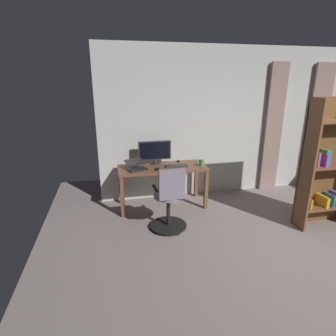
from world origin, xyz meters
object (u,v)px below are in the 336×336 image
(desk, at_px, (162,172))
(computer_keyboard, at_px, (176,166))
(computer_mouse, at_px, (178,161))
(mug_tea, at_px, (201,163))
(office_chair, at_px, (169,201))
(cell_phone_by_monitor, at_px, (157,169))
(bookshelf, at_px, (329,163))
(computer_monitor, at_px, (155,151))
(laptop, at_px, (136,167))

(desk, height_order, computer_keyboard, computer_keyboard)
(computer_mouse, xyz_separation_m, mug_tea, (-0.33, 0.32, 0.04))
(computer_mouse, relative_size, mug_tea, 0.76)
(office_chair, distance_m, cell_phone_by_monitor, 0.76)
(desk, bearing_deg, cell_phone_by_monitor, 49.31)
(desk, xyz_separation_m, bookshelf, (-2.29, 1.16, 0.35))
(mug_tea, bearing_deg, desk, -7.73)
(computer_monitor, xyz_separation_m, bookshelf, (-2.38, 1.36, 0.02))
(computer_monitor, xyz_separation_m, computer_keyboard, (-0.33, 0.25, -0.22))
(computer_monitor, relative_size, computer_mouse, 5.82)
(desk, relative_size, computer_mouse, 15.21)
(computer_monitor, xyz_separation_m, computer_mouse, (-0.44, -0.03, -0.21))
(computer_keyboard, relative_size, computer_mouse, 3.79)
(cell_phone_by_monitor, bearing_deg, laptop, 5.20)
(desk, xyz_separation_m, computer_mouse, (-0.35, -0.23, 0.11))
(mug_tea, bearing_deg, computer_monitor, -20.50)
(bookshelf, bearing_deg, computer_mouse, -35.60)
(desk, distance_m, computer_monitor, 0.39)
(laptop, relative_size, bookshelf, 0.20)
(computer_keyboard, distance_m, bookshelf, 2.35)
(mug_tea, relative_size, bookshelf, 0.07)
(mug_tea, bearing_deg, laptop, -1.34)
(office_chair, bearing_deg, desk, 83.51)
(desk, relative_size, office_chair, 1.52)
(laptop, xyz_separation_m, mug_tea, (-1.13, 0.03, 0.01))
(desk, xyz_separation_m, cell_phone_by_monitor, (0.12, 0.14, 0.10))
(desk, height_order, laptop, laptop)
(office_chair, distance_m, bookshelf, 2.43)
(office_chair, distance_m, mug_tea, 1.11)
(laptop, xyz_separation_m, cell_phone_by_monitor, (-0.33, 0.07, -0.04))
(computer_keyboard, bearing_deg, laptop, 1.34)
(office_chair, distance_m, computer_keyboard, 0.90)
(computer_keyboard, distance_m, cell_phone_by_monitor, 0.37)
(cell_phone_by_monitor, bearing_deg, mug_tea, -159.49)
(desk, xyz_separation_m, mug_tea, (-0.68, 0.09, 0.15))
(mug_tea, xyz_separation_m, bookshelf, (-1.61, 1.07, 0.20))
(desk, xyz_separation_m, computer_keyboard, (-0.24, 0.05, 0.11))
(computer_keyboard, bearing_deg, office_chair, 69.28)
(computer_monitor, bearing_deg, desk, 115.14)
(computer_mouse, bearing_deg, bookshelf, 144.40)
(cell_phone_by_monitor, bearing_deg, bookshelf, 174.33)
(computer_keyboard, relative_size, bookshelf, 0.20)
(bookshelf, bearing_deg, mug_tea, -33.51)
(desk, bearing_deg, bookshelf, 153.18)
(cell_phone_by_monitor, xyz_separation_m, mug_tea, (-0.80, -0.04, 0.05))
(computer_keyboard, bearing_deg, computer_monitor, -36.62)
(computer_monitor, xyz_separation_m, mug_tea, (-0.77, 0.29, -0.18))
(computer_mouse, bearing_deg, cell_phone_by_monitor, 38.05)
(laptop, bearing_deg, mug_tea, 159.23)
(computer_monitor, height_order, cell_phone_by_monitor, computer_monitor)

